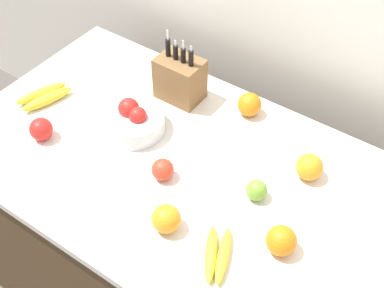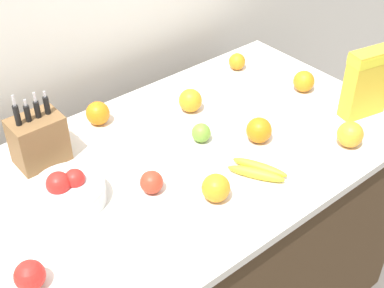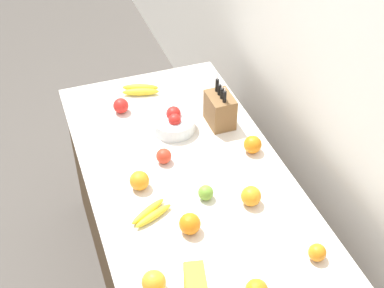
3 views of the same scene
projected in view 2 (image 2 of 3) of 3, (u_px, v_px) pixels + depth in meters
The scene contains 15 objects.
counter at pixel (170, 254), 1.98m from camera, with size 1.72×0.88×0.86m.
knife_block at pixel (38, 139), 1.69m from camera, with size 0.16×0.12×0.27m.
cereal_box at pixel (367, 80), 1.87m from camera, with size 0.18×0.10×0.25m.
fruit_bowl at pixel (69, 191), 1.56m from camera, with size 0.21×0.21×0.12m.
banana_bunch_right at pixel (258, 170), 1.67m from camera, with size 0.14×0.19×0.03m.
apple_rightmost at pixel (30, 276), 1.32m from camera, with size 0.08×0.08×0.08m, color red.
apple_rear at pixel (201, 133), 1.81m from camera, with size 0.07×0.07×0.07m, color #6B9E33.
apple_leftmost at pixel (152, 182), 1.60m from camera, with size 0.07×0.07×0.07m, color red.
orange_mid_left at pixel (350, 134), 1.78m from camera, with size 0.09×0.09×0.09m, color orange.
orange_mid_right at pixel (304, 81), 2.06m from camera, with size 0.08×0.08×0.08m, color orange.
orange_by_cereal at pixel (190, 100), 1.95m from camera, with size 0.09×0.09×0.09m, color orange.
orange_front_right at pixel (237, 61), 2.20m from camera, with size 0.07×0.07×0.07m, color orange.
orange_front_center at pixel (259, 130), 1.80m from camera, with size 0.09×0.09×0.09m, color orange.
orange_near_bowl at pixel (98, 113), 1.88m from camera, with size 0.08×0.08×0.08m, color orange.
orange_back_center at pixel (216, 188), 1.57m from camera, with size 0.09×0.09×0.09m, color orange.
Camera 2 is at (-0.79, -1.08, 1.96)m, focal length 50.00 mm.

